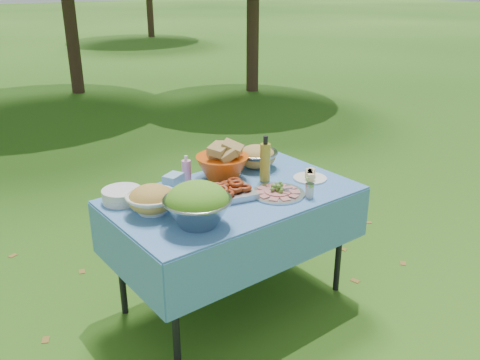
% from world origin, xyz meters
% --- Properties ---
extents(ground, '(80.00, 80.00, 0.00)m').
position_xyz_m(ground, '(0.00, 0.00, 0.00)').
color(ground, '#13380A').
rests_on(ground, ground).
extents(picnic_table, '(1.46, 0.86, 0.76)m').
position_xyz_m(picnic_table, '(0.00, 0.00, 0.38)').
color(picnic_table, '#84D2FF').
rests_on(picnic_table, ground).
extents(salad_bowl, '(0.38, 0.38, 0.24)m').
position_xyz_m(salad_bowl, '(-0.39, -0.21, 0.88)').
color(salad_bowl, '#9A9CA1').
rests_on(salad_bowl, picnic_table).
extents(pasta_bowl_white, '(0.31, 0.31, 0.16)m').
position_xyz_m(pasta_bowl_white, '(-0.51, 0.07, 0.84)').
color(pasta_bowl_white, white).
rests_on(pasta_bowl_white, picnic_table).
extents(plate_stack, '(0.23, 0.23, 0.07)m').
position_xyz_m(plate_stack, '(-0.57, 0.31, 0.80)').
color(plate_stack, white).
rests_on(plate_stack, picnic_table).
extents(wipes_box, '(0.14, 0.13, 0.11)m').
position_xyz_m(wipes_box, '(-0.26, 0.26, 0.81)').
color(wipes_box, '#89BEE6').
rests_on(wipes_box, picnic_table).
extents(sanitizer_bottle, '(0.08, 0.08, 0.17)m').
position_xyz_m(sanitizer_bottle, '(-0.11, 0.35, 0.85)').
color(sanitizer_bottle, pink).
rests_on(sanitizer_bottle, picnic_table).
extents(bread_bowl, '(0.38, 0.38, 0.23)m').
position_xyz_m(bread_bowl, '(0.10, 0.25, 0.87)').
color(bread_bowl, '#E8500E').
rests_on(bread_bowl, picnic_table).
extents(pasta_bowl_steel, '(0.32, 0.32, 0.15)m').
position_xyz_m(pasta_bowl_steel, '(0.40, 0.27, 0.84)').
color(pasta_bowl_steel, '#9A9CA1').
rests_on(pasta_bowl_steel, picnic_table).
extents(fried_tray, '(0.37, 0.30, 0.08)m').
position_xyz_m(fried_tray, '(-0.07, -0.02, 0.80)').
color(fried_tray, '#AAAAAF').
rests_on(fried_tray, picnic_table).
extents(charcuterie_platter, '(0.40, 0.40, 0.07)m').
position_xyz_m(charcuterie_platter, '(0.20, -0.17, 0.80)').
color(charcuterie_platter, '#B8BAC1').
rests_on(charcuterie_platter, picnic_table).
extents(oil_bottle, '(0.07, 0.07, 0.30)m').
position_xyz_m(oil_bottle, '(0.28, 0.04, 0.91)').
color(oil_bottle, '#AD9D2E').
rests_on(oil_bottle, picnic_table).
extents(cheese_plate, '(0.27, 0.27, 0.06)m').
position_xyz_m(cheese_plate, '(0.53, -0.11, 0.79)').
color(cheese_plate, white).
rests_on(cheese_plate, picnic_table).
extents(shaker, '(0.06, 0.06, 0.09)m').
position_xyz_m(shaker, '(0.32, -0.31, 0.80)').
color(shaker, silver).
rests_on(shaker, picnic_table).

